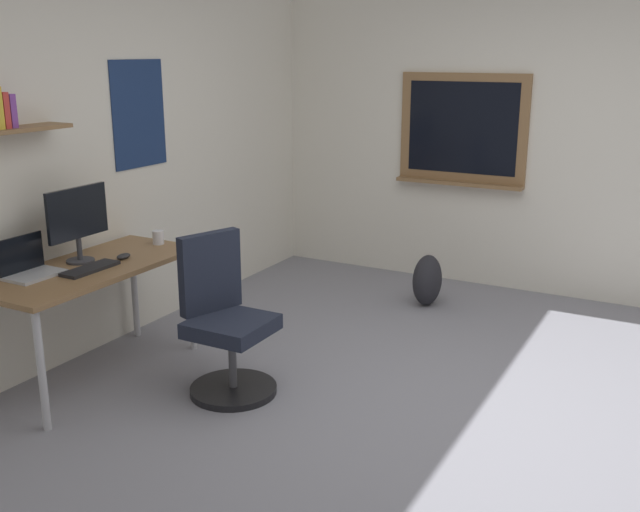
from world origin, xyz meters
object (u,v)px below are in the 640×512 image
at_px(keyboard, 90,269).
at_px(backpack, 427,280).
at_px(laptop, 29,266).
at_px(computer_mouse, 123,256).
at_px(monitor_primary, 78,219).
at_px(coffee_mug, 158,237).
at_px(desk, 90,277).
at_px(office_chair, 225,326).

height_order(keyboard, backpack, keyboard).
xyz_separation_m(laptop, computer_mouse, (0.52, -0.23, -0.04)).
relative_size(laptop, backpack, 0.75).
bearing_deg(monitor_primary, coffee_mug, -13.01).
distance_m(monitor_primary, computer_mouse, 0.36).
xyz_separation_m(desk, laptop, (-0.31, 0.15, 0.13)).
xyz_separation_m(laptop, keyboard, (0.24, -0.23, -0.04)).
distance_m(monitor_primary, coffee_mug, 0.62).
distance_m(coffee_mug, backpack, 2.19).
relative_size(desk, backpack, 3.38).
height_order(laptop, keyboard, laptop).
relative_size(desk, keyboard, 3.77).
bearing_deg(keyboard, monitor_primary, 59.83).
height_order(desk, backpack, desk).
relative_size(office_chair, backpack, 2.30).
relative_size(laptop, monitor_primary, 0.67).
xyz_separation_m(coffee_mug, backpack, (1.66, -1.31, -0.57)).
relative_size(monitor_primary, backpack, 1.12).
xyz_separation_m(laptop, backpack, (2.57, -1.49, -0.57)).
relative_size(desk, office_chair, 1.47).
bearing_deg(laptop, computer_mouse, -23.53).
height_order(office_chair, monitor_primary, monitor_primary).
distance_m(laptop, keyboard, 0.34).
bearing_deg(office_chair, monitor_primary, 102.02).
relative_size(office_chair, keyboard, 2.57).
xyz_separation_m(keyboard, coffee_mug, (0.67, 0.05, 0.04)).
distance_m(keyboard, computer_mouse, 0.28).
bearing_deg(desk, keyboard, -131.59).
relative_size(desk, coffee_mug, 15.16).
relative_size(monitor_primary, computer_mouse, 4.46).
bearing_deg(office_chair, desk, 105.72).
bearing_deg(laptop, backpack, -30.07).
height_order(laptop, computer_mouse, laptop).
bearing_deg(backpack, laptop, 149.93).
bearing_deg(monitor_primary, laptop, 172.13).
xyz_separation_m(desk, computer_mouse, (0.21, -0.08, 0.09)).
height_order(office_chair, backpack, office_chair).
xyz_separation_m(monitor_primary, keyboard, (-0.10, -0.18, -0.26)).
relative_size(office_chair, coffee_mug, 10.33).
distance_m(office_chair, keyboard, 0.87).
xyz_separation_m(office_chair, laptop, (-0.55, 0.97, 0.37)).
bearing_deg(keyboard, backpack, -28.45).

